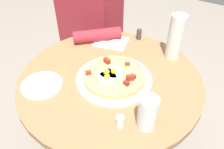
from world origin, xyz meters
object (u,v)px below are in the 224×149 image
at_px(fork, 112,39).
at_px(knife, 110,43).
at_px(bread_plate, 42,85).
at_px(salt_shaker, 120,122).
at_px(breakfast_pizza, 114,75).
at_px(water_glass, 148,113).
at_px(dining_table, 110,102).
at_px(water_bottle, 175,37).
at_px(person_seated, 92,45).
at_px(pizza_plate, 114,79).
at_px(pepper_shaker, 139,34).

distance_m(fork, knife, 0.04).
relative_size(bread_plate, knife, 0.97).
xyz_separation_m(bread_plate, salt_shaker, (-0.39, 0.00, 0.02)).
bearing_deg(salt_shaker, breakfast_pizza, -52.49).
bearing_deg(fork, salt_shaker, 111.03).
bearing_deg(knife, water_glass, 121.94).
relative_size(dining_table, water_bottle, 3.71).
relative_size(person_seated, knife, 6.31).
distance_m(breakfast_pizza, water_bottle, 0.35).
relative_size(pizza_plate, breakfast_pizza, 1.22).
distance_m(pizza_plate, salt_shaker, 0.25).
distance_m(breakfast_pizza, salt_shaker, 0.25).
relative_size(fork, salt_shaker, 3.57).
bearing_deg(bread_plate, person_seated, -70.64).
xyz_separation_m(pizza_plate, salt_shaker, (-0.15, 0.20, 0.02)).
bearing_deg(water_bottle, person_seated, -10.68).
xyz_separation_m(bread_plate, water_glass, (-0.46, -0.05, 0.06)).
bearing_deg(bread_plate, dining_table, -134.69).
bearing_deg(fork, knife, 90.00).
bearing_deg(dining_table, pizza_plate, 159.33).
height_order(water_glass, salt_shaker, water_glass).
bearing_deg(pepper_shaker, bread_plate, 73.76).
bearing_deg(breakfast_pizza, bread_plate, 40.18).
distance_m(breakfast_pizza, fork, 0.33).
relative_size(pizza_plate, knife, 1.85).
xyz_separation_m(knife, water_glass, (-0.40, 0.39, 0.06)).
bearing_deg(fork, water_bottle, 171.45).
relative_size(water_glass, water_bottle, 0.60).
distance_m(person_seated, pizza_plate, 0.66).
bearing_deg(water_bottle, knife, 12.08).
bearing_deg(water_bottle, salt_shaker, 90.72).
xyz_separation_m(knife, water_bottle, (-0.32, -0.07, 0.10)).
relative_size(dining_table, water_glass, 6.22).
height_order(pizza_plate, pepper_shaker, pepper_shaker).
distance_m(water_glass, salt_shaker, 0.10).
xyz_separation_m(person_seated, water_bottle, (-0.60, 0.11, 0.31)).
relative_size(dining_table, breakfast_pizza, 3.00).
bearing_deg(salt_shaker, knife, -53.16).
height_order(fork, water_bottle, water_bottle).
distance_m(breakfast_pizza, pepper_shaker, 0.38).
bearing_deg(water_bottle, fork, 5.92).
height_order(person_seated, pepper_shaker, person_seated).
bearing_deg(water_bottle, bread_plate, 53.04).
bearing_deg(pizza_plate, water_glass, 147.33).
height_order(pizza_plate, water_glass, water_glass).
height_order(pizza_plate, fork, pizza_plate).
bearing_deg(fork, person_seated, -43.27).
relative_size(dining_table, bread_plate, 4.71).
xyz_separation_m(person_seated, bread_plate, (-0.22, 0.62, 0.21)).
relative_size(fork, water_glass, 1.37).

